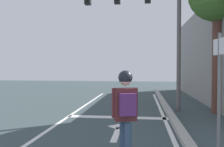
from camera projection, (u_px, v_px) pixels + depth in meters
The scene contains 9 objects.
lane_line_center at pixel (36, 138), 5.88m from camera, with size 0.12×20.00×0.01m, color white.
lane_line_curbside at pixel (175, 144), 5.47m from camera, with size 0.12×20.00×0.01m, color white.
stop_bar at pixel (118, 117), 8.33m from camera, with size 3.48×0.40×0.01m, color white.
lane_arrow_stem at pixel (116, 134), 6.24m from camera, with size 0.16×1.40×0.01m, color white.
lane_arrow_head at pixel (119, 126), 7.08m from camera, with size 0.56×0.44×0.01m, color white.
curb_strip at pixel (187, 141), 5.44m from camera, with size 0.24×24.00×0.14m, color #A2A29B.
skater at pixel (126, 106), 3.98m from camera, with size 0.43×0.60×1.61m.
traffic_signal_mast at pixel (141, 13), 9.62m from camera, with size 4.97×0.34×5.22m.
street_sign_post at pixel (219, 78), 4.40m from camera, with size 0.10×0.44×2.37m.
Camera 1 is at (1.94, 0.44, 1.75)m, focal length 38.49 mm.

